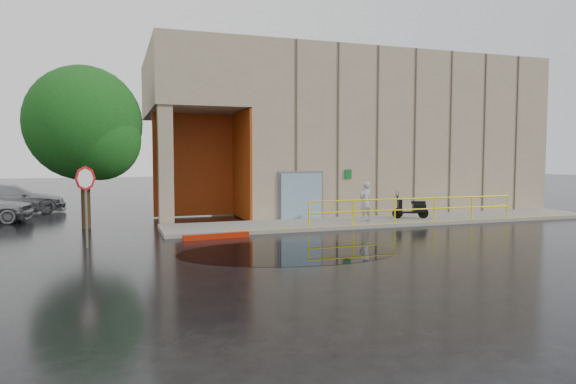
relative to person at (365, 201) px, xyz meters
name	(u,v)px	position (x,y,z in m)	size (l,w,h in m)	color
ground	(357,244)	(-2.48, -4.19, -1.00)	(120.00, 120.00, 0.00)	black
sidewalk	(393,221)	(1.52, 0.31, -0.92)	(20.00, 3.00, 0.15)	gray
building	(352,133)	(2.62, 6.79, 3.21)	(20.00, 10.17, 8.00)	gray
guardrail	(415,210)	(1.77, -1.04, -0.32)	(9.56, 0.06, 1.03)	yellow
person	(365,201)	(0.00, 0.00, 0.00)	(0.62, 0.40, 1.69)	#AAAAAF
scooter	(411,202)	(2.35, 0.19, -0.13)	(1.65, 0.96, 1.24)	black
stop_sign	(86,188)	(-10.96, -2.13, 0.90)	(0.59, 0.57, 2.60)	slate
red_curb	(217,236)	(-6.72, -1.69, -0.91)	(2.40, 0.18, 0.18)	#A11904
puddle	(288,252)	(-5.16, -4.95, -0.99)	(6.69, 4.12, 0.01)	black
car_c	(12,199)	(-15.05, 9.45, -0.26)	(2.07, 5.09, 1.48)	#9EA0A5
tree_near	(88,128)	(-11.06, 2.52, 3.06)	(4.56, 4.56, 6.51)	#301F10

